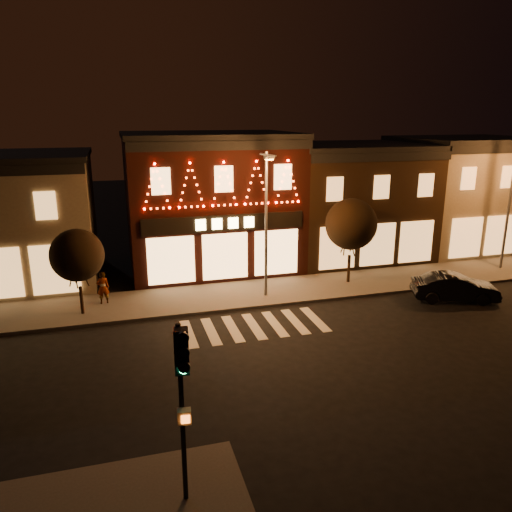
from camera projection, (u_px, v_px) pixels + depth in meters
name	position (u px, v px, depth m)	size (l,w,h in m)	color
ground	(282.00, 367.00, 19.05)	(120.00, 120.00, 0.00)	black
sidewalk_far	(270.00, 292.00, 26.95)	(44.00, 4.00, 0.15)	#47423D
building_pulp	(210.00, 201.00, 30.83)	(10.20, 8.34, 8.30)	black
building_right_a	(350.00, 200.00, 33.46)	(9.20, 8.28, 7.50)	#322011
building_right_b	(464.00, 193.00, 35.80)	(9.20, 8.28, 7.80)	#70624F
traffic_signal_near	(182.00, 382.00, 11.34)	(0.36, 0.49, 4.67)	black
streetlamp_mid	(267.00, 215.00, 24.85)	(0.65, 1.70, 7.43)	#59595E
tree_left	(77.00, 255.00, 23.06)	(2.47, 2.47, 4.13)	black
tree_right	(351.00, 224.00, 27.45)	(2.85, 2.85, 4.77)	black
dark_sedan	(455.00, 287.00, 25.75)	(1.49, 4.27, 1.41)	black
pedestrian	(103.00, 288.00, 24.90)	(0.61, 0.40, 1.67)	gray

